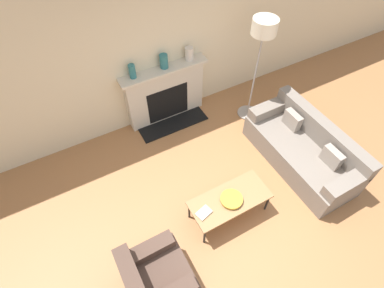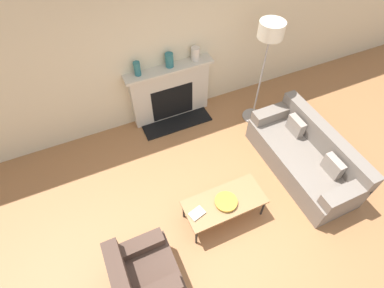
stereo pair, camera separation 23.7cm
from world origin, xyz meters
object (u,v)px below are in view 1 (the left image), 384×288
Objects in this scene: coffee_table at (230,200)px; floor_lamp at (262,40)px; mantel_vase_left at (132,71)px; mantel_vase_center_left at (164,61)px; mantel_vase_center_right at (189,54)px; couch at (303,149)px; book at (204,213)px; armchair_near at (157,279)px; bowl at (231,199)px; fireplace at (166,94)px.

coffee_table is 2.50m from floor_lamp.
floor_lamp is at bearing -20.43° from mantel_vase_left.
mantel_vase_center_left is (-1.37, 0.72, -0.37)m from floor_lamp.
mantel_vase_center_left is at bearing 180.00° from mantel_vase_center_right.
couch is 3.03m from mantel_vase_left.
couch reaches higher than book.
couch is 2.04m from book.
mantel_vase_center_left is (0.55, 0.00, 0.00)m from mantel_vase_left.
armchair_near is 3.04m from mantel_vase_left.
bowl is 2.49m from mantel_vase_left.
bowl is at bearing -72.66° from armchair_near.
mantel_vase_left reaches higher than bowl.
armchair_near is at bearing -108.47° from mantel_vase_left.
book is at bearing -140.34° from floor_lamp.
armchair_near is 0.70× the size of coffee_table.
coffee_table is 2.53m from mantel_vase_center_right.
floor_lamp is at bearing -54.36° from armchair_near.
coffee_table is at bearing -71.64° from armchair_near.
fireplace is at bearing 87.37° from bowl.
mantel_vase_center_right reaches higher than armchair_near.
armchair_near is 3.25m from mantel_vase_center_left.
couch is 2.47m from mantel_vase_center_right.
book is 2.52m from mantel_vase_center_left.
mantel_vase_center_left is at bearing 61.37° from book.
book is at bearing -83.04° from couch.
mantel_vase_center_left is (0.56, 2.32, 0.79)m from book.
couch is 1.02× the size of floor_lamp.
floor_lamp is 1.59m from mantel_vase_center_left.
armchair_near is at bearing -144.36° from floor_lamp.
coffee_table is at bearing -79.78° from mantel_vase_left.
mantel_vase_center_right is at bearing 75.29° from coffee_table.
couch is at bearing -76.94° from armchair_near.
coffee_table is at bearing -92.74° from fireplace.
book is (-0.43, -0.01, 0.04)m from coffee_table.
mantel_vase_left reaches higher than couch.
mantel_vase_center_right is (0.60, 2.33, 0.77)m from bowl.
bowl is 1.34× the size of book.
book is (0.91, 0.43, 0.11)m from armchair_near.
book is (-0.54, -2.30, -0.11)m from fireplace.
couch is at bearing -54.86° from mantel_vase_center_left.
armchair_near is 3.51× the size of mantel_vase_center_right.
mantel_vase_center_right is at bearing 0.00° from mantel_vase_left.
fireplace is at bearing -178.30° from mantel_vase_center_right.
floor_lamp is at bearing -176.25° from couch.
bowl is 0.16× the size of floor_lamp.
mantel_vase_center_left is 0.47m from mantel_vase_center_right.
fireplace is 2.55m from couch.
mantel_vase_center_left is (0.03, 0.01, 0.68)m from fireplace.
couch is 8.35× the size of book.
book is at bearing -103.18° from fireplace.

